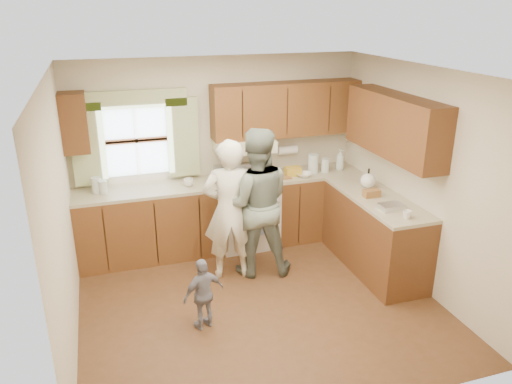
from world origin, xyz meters
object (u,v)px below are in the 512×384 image
object	(u,v)px
woman_left	(229,210)
child	(204,294)
stove	(247,212)
woman_right	(256,203)

from	to	relation	value
woman_left	child	distance (m)	1.16
woman_left	child	world-z (taller)	woman_left
stove	woman_right	xyz separation A→B (m)	(-0.11, -0.75, 0.44)
stove	woman_right	size ratio (longest dim) A/B	0.59
woman_left	child	xyz separation A→B (m)	(-0.52, -0.93, -0.47)
child	woman_right	bearing A→B (deg)	-150.63
stove	child	xyz separation A→B (m)	(-0.96, -1.69, -0.08)
stove	child	world-z (taller)	stove
stove	child	bearing A→B (deg)	-119.58
woman_left	woman_right	bearing A→B (deg)	-168.33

